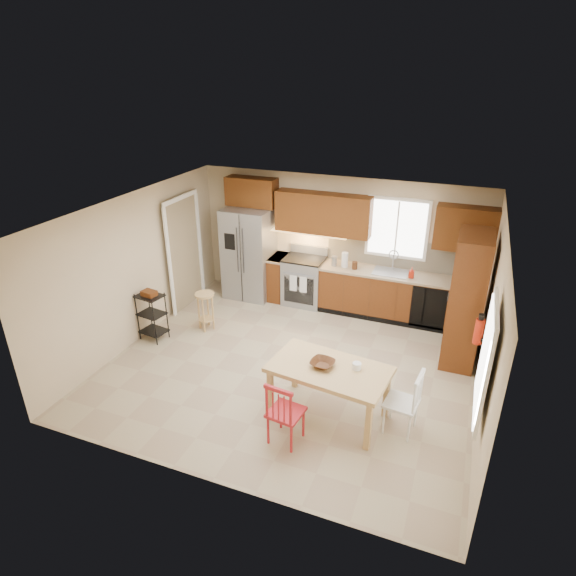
# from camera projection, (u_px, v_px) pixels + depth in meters

# --- Properties ---
(floor) EXTENTS (5.50, 5.50, 0.00)m
(floor) POSITION_uv_depth(u_px,v_px,m) (290.00, 366.00, 7.60)
(floor) COLOR tan
(floor) RESTS_ON ground
(ceiling) EXTENTS (5.50, 5.00, 0.02)m
(ceiling) POSITION_uv_depth(u_px,v_px,m) (291.00, 212.00, 6.54)
(ceiling) COLOR silver
(ceiling) RESTS_ON ground
(wall_back) EXTENTS (5.50, 0.02, 2.50)m
(wall_back) POSITION_uv_depth(u_px,v_px,m) (337.00, 242.00, 9.18)
(wall_back) COLOR #CCB793
(wall_back) RESTS_ON ground
(wall_front) EXTENTS (5.50, 0.02, 2.50)m
(wall_front) POSITION_uv_depth(u_px,v_px,m) (204.00, 393.00, 4.96)
(wall_front) COLOR #CCB793
(wall_front) RESTS_ON ground
(wall_left) EXTENTS (0.02, 5.00, 2.50)m
(wall_left) POSITION_uv_depth(u_px,v_px,m) (136.00, 268.00, 7.98)
(wall_left) COLOR #CCB793
(wall_left) RESTS_ON ground
(wall_right) EXTENTS (0.02, 5.00, 2.50)m
(wall_right) POSITION_uv_depth(u_px,v_px,m) (490.00, 329.00, 6.17)
(wall_right) COLOR #CCB793
(wall_right) RESTS_ON ground
(refrigerator) EXTENTS (0.92, 0.75, 1.82)m
(refrigerator) POSITION_uv_depth(u_px,v_px,m) (249.00, 253.00, 9.57)
(refrigerator) COLOR gray
(refrigerator) RESTS_ON floor
(range_stove) EXTENTS (0.76, 0.63, 0.92)m
(range_stove) POSITION_uv_depth(u_px,v_px,m) (304.00, 281.00, 9.43)
(range_stove) COLOR gray
(range_stove) RESTS_ON floor
(base_cabinet_narrow) EXTENTS (0.30, 0.60, 0.90)m
(base_cabinet_narrow) POSITION_uv_depth(u_px,v_px,m) (279.00, 277.00, 9.63)
(base_cabinet_narrow) COLOR #5B2910
(base_cabinet_narrow) RESTS_ON floor
(base_cabinet_run) EXTENTS (2.92, 0.60, 0.90)m
(base_cabinet_run) POSITION_uv_depth(u_px,v_px,m) (399.00, 296.00, 8.84)
(base_cabinet_run) COLOR #5B2910
(base_cabinet_run) RESTS_ON floor
(dishwasher) EXTENTS (0.60, 0.02, 0.78)m
(dishwasher) POSITION_uv_depth(u_px,v_px,m) (428.00, 308.00, 8.41)
(dishwasher) COLOR black
(dishwasher) RESTS_ON floor
(backsplash) EXTENTS (2.92, 0.03, 0.55)m
(backsplash) POSITION_uv_depth(u_px,v_px,m) (405.00, 254.00, 8.78)
(backsplash) COLOR beige
(backsplash) RESTS_ON wall_back
(upper_over_fridge) EXTENTS (1.00, 0.35, 0.55)m
(upper_over_fridge) POSITION_uv_depth(u_px,v_px,m) (252.00, 192.00, 9.24)
(upper_over_fridge) COLOR #59300E
(upper_over_fridge) RESTS_ON wall_back
(upper_left_block) EXTENTS (1.80, 0.35, 0.75)m
(upper_left_block) POSITION_uv_depth(u_px,v_px,m) (323.00, 213.00, 8.87)
(upper_left_block) COLOR #59300E
(upper_left_block) RESTS_ON wall_back
(upper_right_block) EXTENTS (1.00, 0.35, 0.75)m
(upper_right_block) POSITION_uv_depth(u_px,v_px,m) (466.00, 229.00, 8.05)
(upper_right_block) COLOR #59300E
(upper_right_block) RESTS_ON wall_back
(window_back) EXTENTS (1.12, 0.04, 1.12)m
(window_back) POSITION_uv_depth(u_px,v_px,m) (397.00, 228.00, 8.63)
(window_back) COLOR white
(window_back) RESTS_ON wall_back
(sink) EXTENTS (0.62, 0.46, 0.16)m
(sink) POSITION_uv_depth(u_px,v_px,m) (390.00, 274.00, 8.73)
(sink) COLOR gray
(sink) RESTS_ON base_cabinet_run
(undercab_glow) EXTENTS (1.60, 0.30, 0.01)m
(undercab_glow) POSITION_uv_depth(u_px,v_px,m) (307.00, 232.00, 9.12)
(undercab_glow) COLOR #FFBF66
(undercab_glow) RESTS_ON wall_back
(soap_bottle) EXTENTS (0.09, 0.09, 0.19)m
(soap_bottle) POSITION_uv_depth(u_px,v_px,m) (412.00, 273.00, 8.47)
(soap_bottle) COLOR #AA1E0B
(soap_bottle) RESTS_ON base_cabinet_run
(paper_towel) EXTENTS (0.12, 0.12, 0.28)m
(paper_towel) POSITION_uv_depth(u_px,v_px,m) (345.00, 260.00, 8.89)
(paper_towel) COLOR silver
(paper_towel) RESTS_ON base_cabinet_run
(canister_steel) EXTENTS (0.11, 0.11, 0.18)m
(canister_steel) POSITION_uv_depth(u_px,v_px,m) (334.00, 261.00, 8.98)
(canister_steel) COLOR gray
(canister_steel) RESTS_ON base_cabinet_run
(canister_wood) EXTENTS (0.10, 0.10, 0.14)m
(canister_wood) POSITION_uv_depth(u_px,v_px,m) (355.00, 265.00, 8.83)
(canister_wood) COLOR #512C15
(canister_wood) RESTS_ON base_cabinet_run
(pantry) EXTENTS (0.50, 0.95, 2.10)m
(pantry) POSITION_uv_depth(u_px,v_px,m) (466.00, 300.00, 7.37)
(pantry) COLOR #5B2910
(pantry) RESTS_ON floor
(fire_extinguisher) EXTENTS (0.12, 0.12, 0.36)m
(fire_extinguisher) POSITION_uv_depth(u_px,v_px,m) (479.00, 331.00, 6.40)
(fire_extinguisher) COLOR #AA1E0B
(fire_extinguisher) RESTS_ON wall_right
(window_right) EXTENTS (0.04, 1.02, 1.32)m
(window_right) POSITION_uv_depth(u_px,v_px,m) (486.00, 361.00, 5.13)
(window_right) COLOR white
(window_right) RESTS_ON wall_right
(doorway) EXTENTS (0.04, 0.95, 2.10)m
(doorway) POSITION_uv_depth(u_px,v_px,m) (184.00, 254.00, 9.13)
(doorway) COLOR #8C7A59
(doorway) RESTS_ON wall_left
(dining_table) EXTENTS (1.63, 1.05, 0.75)m
(dining_table) POSITION_uv_depth(u_px,v_px,m) (328.00, 392.00, 6.39)
(dining_table) COLOR tan
(dining_table) RESTS_ON floor
(chair_red) EXTENTS (0.47, 0.47, 0.90)m
(chair_red) POSITION_uv_depth(u_px,v_px,m) (286.00, 411.00, 5.92)
(chair_red) COLOR #A91A20
(chair_red) RESTS_ON floor
(chair_white) EXTENTS (0.47, 0.47, 0.90)m
(chair_white) POSITION_uv_depth(u_px,v_px,m) (402.00, 402.00, 6.08)
(chair_white) COLOR silver
(chair_white) RESTS_ON floor
(table_bowl) EXTENTS (0.35, 0.35, 0.08)m
(table_bowl) POSITION_uv_depth(u_px,v_px,m) (322.00, 366.00, 6.26)
(table_bowl) COLOR #512C15
(table_bowl) RESTS_ON dining_table
(table_jar) EXTENTS (0.12, 0.12, 0.13)m
(table_jar) POSITION_uv_depth(u_px,v_px,m) (357.00, 367.00, 6.18)
(table_jar) COLOR silver
(table_jar) RESTS_ON dining_table
(bar_stool) EXTENTS (0.35, 0.35, 0.70)m
(bar_stool) POSITION_uv_depth(u_px,v_px,m) (206.00, 311.00, 8.52)
(bar_stool) COLOR tan
(bar_stool) RESTS_ON floor
(utility_cart) EXTENTS (0.48, 0.40, 0.86)m
(utility_cart) POSITION_uv_depth(u_px,v_px,m) (152.00, 316.00, 8.19)
(utility_cart) COLOR black
(utility_cart) RESTS_ON floor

